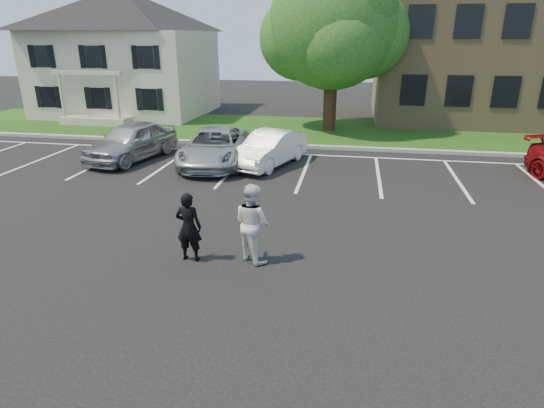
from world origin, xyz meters
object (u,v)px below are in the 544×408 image
object	(u,v)px
car_white_sedan	(269,149)
car_silver_west	(132,141)
tree	(335,27)
man_white_shirt	(252,223)
car_silver_minivan	(215,147)
house	(126,54)
man_black_suit	(189,227)

from	to	relation	value
car_white_sedan	car_silver_west	bearing A→B (deg)	-159.44
tree	car_silver_west	size ratio (longest dim) A/B	1.92
man_white_shirt	car_silver_minivan	size ratio (longest dim) A/B	0.36
car_silver_west	car_silver_minivan	xyz separation A→B (m)	(3.64, -0.07, -0.07)
tree	car_white_sedan	distance (m)	9.19
house	car_white_sedan	world-z (taller)	house
tree	car_silver_west	world-z (taller)	tree
man_white_shirt	tree	bearing A→B (deg)	-57.07
car_white_sedan	car_silver_minivan	bearing A→B (deg)	-155.56
tree	man_white_shirt	world-z (taller)	tree
house	car_white_sedan	xyz separation A→B (m)	(11.50, -11.22, -3.15)
man_white_shirt	car_white_sedan	xyz separation A→B (m)	(-1.12, 8.18, -0.24)
house	man_white_shirt	size ratio (longest dim) A/B	5.58
house	man_black_suit	world-z (taller)	house
house	car_silver_minivan	world-z (taller)	house
car_silver_minivan	man_white_shirt	bearing A→B (deg)	-73.22
tree	man_black_suit	bearing A→B (deg)	-98.24
man_white_shirt	car_silver_minivan	xyz separation A→B (m)	(-3.32, 7.98, -0.21)
man_white_shirt	car_silver_west	world-z (taller)	man_white_shirt
car_silver_minivan	car_white_sedan	xyz separation A→B (m)	(2.20, 0.20, -0.03)
house	man_white_shirt	xyz separation A→B (m)	(12.62, -19.40, -2.91)
man_black_suit	man_white_shirt	size ratio (longest dim) A/B	0.89
man_black_suit	man_white_shirt	distance (m)	1.46
house	car_white_sedan	size ratio (longest dim) A/B	2.49
tree	car_silver_minivan	world-z (taller)	tree
house	tree	size ratio (longest dim) A/B	1.17
house	car_silver_west	size ratio (longest dim) A/B	2.24
man_white_shirt	car_white_sedan	size ratio (longest dim) A/B	0.45
man_white_shirt	car_silver_minivan	bearing A→B (deg)	-31.24
man_black_suit	man_white_shirt	bearing A→B (deg)	-169.13
man_black_suit	tree	bearing A→B (deg)	-98.02
man_white_shirt	car_silver_west	distance (m)	10.64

